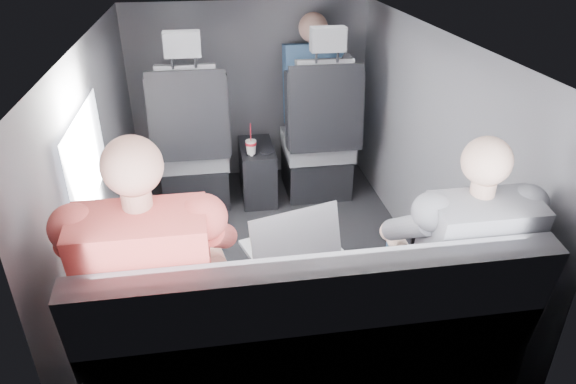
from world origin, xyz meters
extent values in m
plane|color=black|center=(0.00, 0.00, 0.00)|extent=(2.60, 2.60, 0.00)
plane|color=#B2B2AD|center=(0.00, 0.00, 1.35)|extent=(2.60, 2.60, 0.00)
cube|color=#56565B|center=(-0.90, 0.00, 0.68)|extent=(0.02, 2.60, 1.35)
cube|color=#56565B|center=(0.90, 0.00, 0.68)|extent=(0.02, 2.60, 1.35)
cube|color=#56565B|center=(0.00, 1.30, 0.68)|extent=(1.80, 0.02, 1.35)
cube|color=#56565B|center=(0.00, -1.30, 0.68)|extent=(1.80, 0.02, 1.35)
cube|color=white|center=(-0.88, -0.30, 0.90)|extent=(0.02, 0.75, 0.42)
cube|color=black|center=(0.45, 0.67, 0.80)|extent=(0.35, 0.11, 0.59)
cube|color=black|center=(-0.45, 0.92, 0.15)|extent=(0.46, 0.48, 0.30)
cube|color=slate|center=(-0.45, 0.90, 0.38)|extent=(0.48, 0.46, 0.14)
cube|color=slate|center=(-0.45, 0.70, 0.75)|extent=(0.38, 0.18, 0.61)
cube|color=black|center=(-0.67, 0.70, 0.72)|extent=(0.08, 0.21, 0.53)
cube|color=black|center=(-0.23, 0.70, 0.72)|extent=(0.08, 0.21, 0.53)
cube|color=black|center=(-0.45, 0.64, 0.74)|extent=(0.50, 0.11, 0.58)
cube|color=slate|center=(-0.45, 0.66, 1.19)|extent=(0.22, 0.10, 0.15)
cube|color=black|center=(0.45, 0.92, 0.15)|extent=(0.46, 0.48, 0.30)
cube|color=slate|center=(0.45, 0.90, 0.38)|extent=(0.48, 0.46, 0.14)
cube|color=slate|center=(0.45, 0.70, 0.75)|extent=(0.38, 0.18, 0.61)
cube|color=black|center=(0.23, 0.70, 0.72)|extent=(0.08, 0.21, 0.53)
cube|color=black|center=(0.67, 0.70, 0.72)|extent=(0.08, 0.21, 0.53)
cube|color=black|center=(0.45, 0.64, 0.74)|extent=(0.50, 0.11, 0.58)
cube|color=slate|center=(0.45, 0.66, 1.19)|extent=(0.22, 0.10, 0.15)
cube|color=black|center=(0.00, 0.88, 0.20)|extent=(0.24, 0.48, 0.40)
cylinder|color=black|center=(-0.05, 0.76, 0.41)|extent=(0.09, 0.09, 0.01)
cylinder|color=black|center=(0.06, 0.76, 0.41)|extent=(0.09, 0.09, 0.01)
cube|color=slate|center=(0.00, -1.02, 0.23)|extent=(1.60, 0.50, 0.45)
cube|color=slate|center=(0.00, -1.25, 0.68)|extent=(1.60, 0.17, 0.47)
cylinder|color=red|center=(-0.05, 0.74, 0.48)|extent=(0.08, 0.08, 0.02)
cylinder|color=white|center=(-0.05, 0.74, 0.50)|extent=(0.08, 0.08, 0.01)
cylinder|color=red|center=(-0.05, 0.74, 0.57)|extent=(0.01, 0.01, 0.12)
cube|color=silver|center=(-0.54, -0.72, 0.59)|extent=(0.31, 0.23, 0.02)
cube|color=silver|center=(-0.54, -0.74, 0.60)|extent=(0.25, 0.13, 0.00)
cube|color=silver|center=(-0.54, -0.66, 0.60)|extent=(0.09, 0.05, 0.00)
cube|color=silver|center=(-0.54, -0.86, 0.70)|extent=(0.30, 0.08, 0.21)
cube|color=silver|center=(-0.54, -0.86, 0.70)|extent=(0.27, 0.06, 0.18)
cube|color=silver|center=(-0.01, -0.70, 0.59)|extent=(0.44, 0.36, 0.02)
cube|color=silver|center=(-0.01, -0.72, 0.60)|extent=(0.34, 0.23, 0.00)
cube|color=silver|center=(-0.01, -0.62, 0.60)|extent=(0.13, 0.09, 0.00)
cube|color=silver|center=(-0.01, -0.87, 0.72)|extent=(0.39, 0.18, 0.25)
cube|color=silver|center=(-0.01, -0.86, 0.72)|extent=(0.34, 0.15, 0.22)
cube|color=black|center=(0.60, -0.78, 0.59)|extent=(0.37, 0.28, 0.02)
cube|color=black|center=(0.60, -0.79, 0.60)|extent=(0.29, 0.16, 0.00)
cube|color=black|center=(0.60, -0.71, 0.60)|extent=(0.11, 0.06, 0.00)
cube|color=black|center=(0.60, -0.93, 0.71)|extent=(0.35, 0.11, 0.23)
cube|color=silver|center=(0.60, -0.92, 0.71)|extent=(0.31, 0.09, 0.19)
cube|color=#302F34|center=(-0.68, -0.90, 0.52)|extent=(0.16, 0.46, 0.14)
cube|color=#302F34|center=(-0.44, -0.90, 0.52)|extent=(0.16, 0.46, 0.14)
cube|color=#302F34|center=(-0.68, -0.66, 0.23)|extent=(0.14, 0.14, 0.45)
cube|color=#302F34|center=(-0.44, -0.66, 0.23)|extent=(0.14, 0.14, 0.45)
cube|color=#CE5C43|center=(-0.56, -1.10, 0.78)|extent=(0.42, 0.29, 0.57)
sphere|color=tan|center=(-0.56, -1.07, 1.19)|extent=(0.19, 0.19, 0.19)
cylinder|color=tan|center=(-0.77, -0.82, 0.68)|extent=(0.12, 0.29, 0.13)
cylinder|color=tan|center=(-0.35, -0.82, 0.68)|extent=(0.12, 0.29, 0.13)
cube|color=#314A6C|center=(0.50, -0.90, 0.51)|extent=(0.14, 0.42, 0.12)
cube|color=#314A6C|center=(0.72, -0.90, 0.51)|extent=(0.14, 0.42, 0.12)
cube|color=#314A6C|center=(0.50, -0.68, 0.23)|extent=(0.12, 0.12, 0.45)
cube|color=#314A6C|center=(0.72, -0.68, 0.23)|extent=(0.12, 0.12, 0.45)
cube|color=slate|center=(0.61, -1.10, 0.75)|extent=(0.38, 0.26, 0.52)
sphere|color=beige|center=(0.61, -1.07, 1.12)|extent=(0.17, 0.17, 0.17)
cylinder|color=beige|center=(0.42, -0.82, 0.66)|extent=(0.11, 0.27, 0.12)
cylinder|color=beige|center=(0.80, -0.82, 0.66)|extent=(0.11, 0.27, 0.12)
cube|color=#314A6C|center=(0.44, 1.08, 0.78)|extent=(0.41, 0.27, 0.60)
sphere|color=tan|center=(0.44, 1.10, 1.18)|extent=(0.21, 0.21, 0.21)
cube|color=#314A6C|center=(0.44, 1.14, 0.49)|extent=(0.35, 0.41, 0.12)
camera|label=1|loc=(-0.31, -2.54, 1.85)|focal=32.00mm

